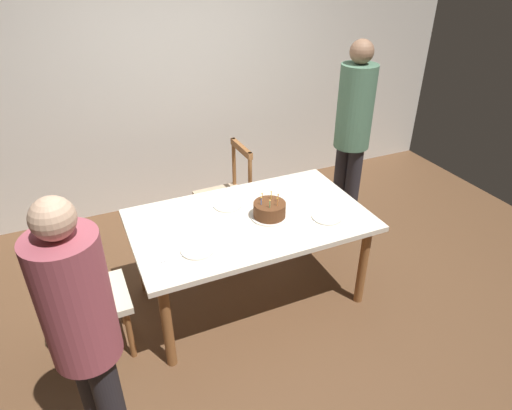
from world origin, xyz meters
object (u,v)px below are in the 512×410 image
at_px(plate_near_guest, 327,217).
at_px(chair_upholstered, 78,293).
at_px(person_celebrant, 84,331).
at_px(plate_near_celebrant, 197,250).
at_px(person_guest, 353,129).
at_px(birthday_cake, 270,210).
at_px(plate_far_side, 228,205).
at_px(chair_spindle_back, 226,197).
at_px(dining_table, 250,227).

xyz_separation_m(plate_near_guest, chair_upholstered, (-1.78, 0.15, -0.22)).
xyz_separation_m(plate_near_guest, person_celebrant, (-1.74, -0.65, 0.20)).
bearing_deg(person_celebrant, chair_upholstered, 92.67).
height_order(plate_near_celebrant, person_guest, person_guest).
relative_size(plate_near_celebrant, person_guest, 0.12).
bearing_deg(birthday_cake, plate_far_side, 129.04).
xyz_separation_m(chair_spindle_back, person_guest, (1.14, -0.28, 0.59)).
bearing_deg(person_guest, chair_upholstered, -165.89).
distance_m(plate_far_side, person_celebrant, 1.60).
bearing_deg(plate_near_guest, chair_spindle_back, 110.92).
distance_m(birthday_cake, person_guest, 1.29).
bearing_deg(person_guest, plate_far_side, -166.54).
distance_m(plate_near_celebrant, person_celebrant, 1.00).
relative_size(person_celebrant, person_guest, 0.91).
relative_size(dining_table, chair_upholstered, 1.83).
bearing_deg(plate_near_guest, person_celebrant, -159.61).
height_order(chair_upholstered, person_guest, person_guest).
distance_m(chair_upholstered, person_celebrant, 0.90).
bearing_deg(dining_table, plate_near_celebrant, -154.10).
bearing_deg(chair_spindle_back, birthday_cake, -88.33).
bearing_deg(dining_table, birthday_cake, -18.36).
distance_m(birthday_cake, chair_upholstered, 1.42).
xyz_separation_m(dining_table, chair_upholstered, (-1.26, -0.08, -0.13)).
bearing_deg(plate_near_guest, plate_near_celebrant, 180.00).
xyz_separation_m(plate_near_celebrant, chair_upholstered, (-0.78, 0.15, -0.22)).
xyz_separation_m(plate_near_guest, chair_spindle_back, (-0.41, 1.07, -0.29)).
height_order(birthday_cake, chair_spindle_back, chair_spindle_back).
xyz_separation_m(birthday_cake, chair_upholstered, (-1.40, -0.03, -0.27)).
relative_size(dining_table, person_guest, 0.95).
relative_size(plate_near_guest, person_celebrant, 0.13).
bearing_deg(plate_near_guest, dining_table, 156.00).
bearing_deg(plate_near_celebrant, plate_far_side, 49.89).
height_order(dining_table, plate_near_guest, plate_near_guest).
bearing_deg(chair_upholstered, plate_far_side, 14.85).
bearing_deg(birthday_cake, chair_spindle_back, 91.67).
bearing_deg(dining_table, chair_upholstered, -176.43).
relative_size(birthday_cake, chair_spindle_back, 0.29).
xyz_separation_m(chair_upholstered, person_guest, (2.51, 0.63, 0.52)).
relative_size(dining_table, plate_far_side, 7.90).
xyz_separation_m(dining_table, person_guest, (1.25, 0.55, 0.39)).
bearing_deg(person_guest, plate_near_guest, -133.00).
distance_m(plate_near_guest, chair_spindle_back, 1.18).
bearing_deg(plate_far_side, plate_near_guest, -37.35).
relative_size(plate_near_guest, chair_upholstered, 0.23).
bearing_deg(plate_near_guest, chair_upholstered, 175.07).
bearing_deg(person_guest, chair_spindle_back, 166.04).
relative_size(plate_near_celebrant, person_celebrant, 0.13).
distance_m(dining_table, plate_far_side, 0.26).
distance_m(birthday_cake, plate_near_guest, 0.43).
distance_m(person_celebrant, person_guest, 2.86).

